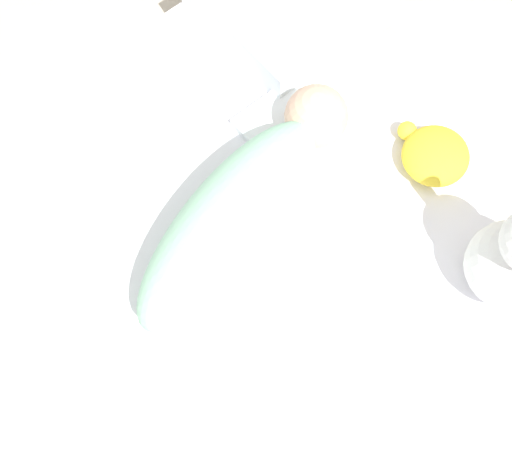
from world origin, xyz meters
TOP-DOWN VIEW (x-y plane):
  - ground_plane at (0.00, 0.00)m, footprint 12.00×12.00m
  - bed_mattress at (0.00, 0.00)m, footprint 1.16×0.97m
  - burp_cloth at (0.17, -0.19)m, footprint 0.21×0.17m
  - swaddled_baby at (0.09, 0.02)m, footprint 0.28×0.58m
  - pillow at (0.41, -0.37)m, footprint 0.33×0.32m
  - turtle_plush at (-0.04, -0.35)m, footprint 0.16×0.13m

SIDE VIEW (x-z plane):
  - ground_plane at x=0.00m, z-range 0.00..0.00m
  - bed_mattress at x=0.00m, z-range 0.00..0.15m
  - burp_cloth at x=0.17m, z-range 0.15..0.17m
  - turtle_plush at x=-0.04m, z-range 0.15..0.21m
  - pillow at x=0.41m, z-range 0.15..0.23m
  - swaddled_baby at x=0.09m, z-range 0.15..0.32m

